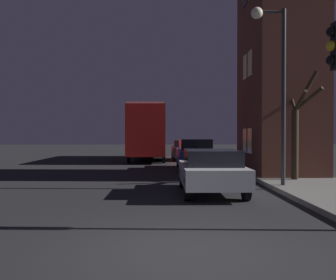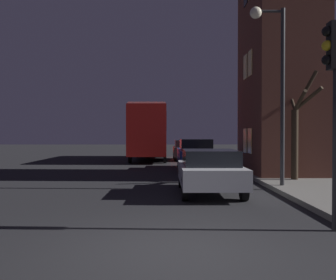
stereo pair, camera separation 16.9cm
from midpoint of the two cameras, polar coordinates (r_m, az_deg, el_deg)
ground_plane at (r=6.18m, az=2.12°, el=-16.46°), size 120.00×120.00×0.00m
brick_building at (r=17.70m, az=16.83°, el=10.12°), size 3.01×5.05×9.04m
streetlamp at (r=13.06m, az=16.12°, el=10.74°), size 1.16×0.39×5.89m
traffic_light at (r=7.86m, az=24.61°, el=8.23°), size 0.43×0.24×3.97m
bare_tree at (r=14.74m, az=19.38°, el=1.83°), size 0.82×2.18×4.01m
bus at (r=26.75m, az=-2.65°, el=1.77°), size 2.42×9.08×3.79m
car_near_lane at (r=11.65m, az=6.74°, el=-4.58°), size 1.81×3.92×1.36m
car_mid_lane at (r=19.53m, az=4.42°, el=-2.13°), size 1.76×4.44×1.59m
car_far_lane at (r=26.49m, az=3.02°, el=-1.45°), size 1.84×4.10×1.42m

